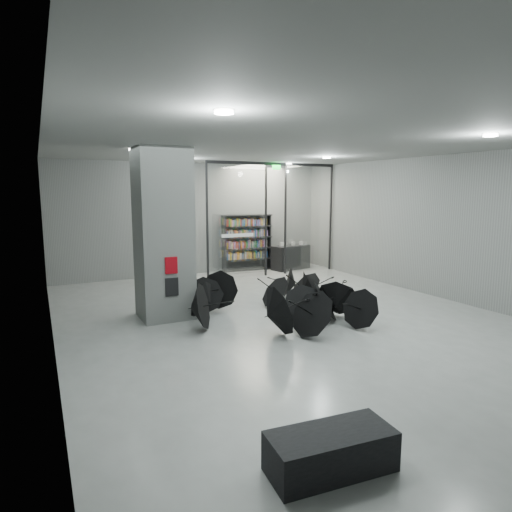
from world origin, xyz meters
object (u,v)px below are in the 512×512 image
bookshelf (247,243)px  bench (331,451)px  umbrella_cluster (281,305)px  column (163,234)px  shop_counter (291,257)px

bookshelf → bench: bearing=-105.3°
bench → bookshelf: (4.41, 11.36, 0.84)m
bench → umbrella_cluster: 5.76m
column → umbrella_cluster: (2.43, -1.37, -1.69)m
bench → column: bearing=95.8°
bench → bookshelf: bookshelf is taller
column → bookshelf: size_ratio=1.88×
umbrella_cluster → column: bearing=150.7°
bookshelf → umbrella_cluster: bookshelf is taller
bench → shop_counter: size_ratio=0.90×
shop_counter → umbrella_cluster: 6.66m
column → bookshelf: bearing=46.9°
bench → bookshelf: bearing=74.2°
umbrella_cluster → shop_counter: bearing=56.8°
bookshelf → umbrella_cluster: 6.49m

